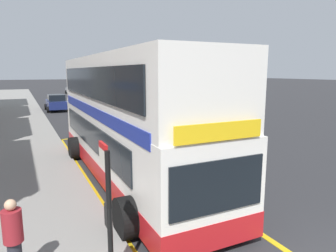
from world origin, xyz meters
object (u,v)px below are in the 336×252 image
(double_decker_bus, at_px, (126,122))
(parked_car_silver_ahead, at_px, (72,89))
(pedestrian_further_back, at_px, (13,237))
(bus_stop_sign, at_px, (108,205))
(parked_car_navy_distant, at_px, (56,103))

(double_decker_bus, distance_m, parked_car_silver_ahead, 45.57)
(double_decker_bus, distance_m, pedestrian_further_back, 6.21)
(bus_stop_sign, bearing_deg, parked_car_silver_ahead, 81.91)
(parked_car_silver_ahead, xyz_separation_m, parked_car_navy_distant, (-5.16, -23.52, 0.00))
(double_decker_bus, bearing_deg, pedestrian_further_back, -127.48)
(pedestrian_further_back, bearing_deg, parked_car_navy_distant, 82.35)
(parked_car_navy_distant, bearing_deg, parked_car_silver_ahead, -100.78)
(double_decker_bus, relative_size, pedestrian_further_back, 7.49)
(pedestrian_further_back, bearing_deg, double_decker_bus, 52.52)
(double_decker_bus, height_order, parked_car_silver_ahead, double_decker_bus)
(parked_car_navy_distant, bearing_deg, bus_stop_sign, 87.26)
(double_decker_bus, height_order, bus_stop_sign, double_decker_bus)
(parked_car_silver_ahead, xyz_separation_m, pedestrian_further_back, (-8.74, -50.13, 0.17))
(double_decker_bus, relative_size, bus_stop_sign, 4.53)
(bus_stop_sign, relative_size, parked_car_navy_distant, 0.61)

